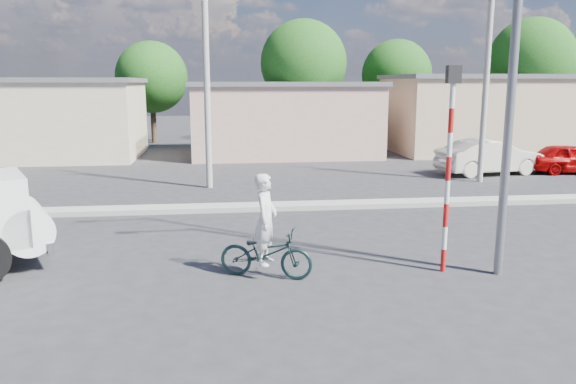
{
  "coord_description": "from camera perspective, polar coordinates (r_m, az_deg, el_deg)",
  "views": [
    {
      "loc": [
        -1.5,
        -9.61,
        4.03
      ],
      "look_at": [
        0.14,
        4.18,
        1.3
      ],
      "focal_mm": 35.0,
      "sensor_mm": 36.0,
      "label": 1
    }
  ],
  "objects": [
    {
      "name": "car_cream",
      "position": [
        26.41,
        19.79,
        3.37
      ],
      "size": [
        4.88,
        2.35,
        1.54
      ],
      "primitive_type": "imported",
      "rotation": [
        0.0,
        0.0,
        1.73
      ],
      "color": "beige",
      "rests_on": "ground"
    },
    {
      "name": "median",
      "position": [
        18.11,
        -1.87,
        -1.48
      ],
      "size": [
        40.0,
        0.8,
        0.16
      ],
      "primitive_type": "cube",
      "color": "#99968E",
      "rests_on": "ground"
    },
    {
      "name": "traffic_pole",
      "position": [
        12.15,
        16.06,
        3.9
      ],
      "size": [
        0.28,
        0.18,
        4.36
      ],
      "color": "red",
      "rests_on": "ground"
    },
    {
      "name": "tree_row",
      "position": [
        38.44,
        1.12,
        12.55
      ],
      "size": [
        43.62,
        7.43,
        8.42
      ],
      "color": "#38281E",
      "rests_on": "ground"
    },
    {
      "name": "utility_poles",
      "position": [
        22.13,
        5.73,
        11.16
      ],
      "size": [
        35.4,
        0.24,
        8.0
      ],
      "color": "#99968E",
      "rests_on": "ground"
    },
    {
      "name": "cyclist",
      "position": [
        11.65,
        -2.27,
        -4.22
      ],
      "size": [
        0.66,
        0.81,
        1.9
      ],
      "primitive_type": "imported",
      "rotation": [
        0.0,
        0.0,
        1.23
      ],
      "color": "silver",
      "rests_on": "ground"
    },
    {
      "name": "car_red",
      "position": [
        28.18,
        26.81,
        3.06
      ],
      "size": [
        4.03,
        1.94,
        1.33
      ],
      "primitive_type": "imported",
      "rotation": [
        0.0,
        0.0,
        1.47
      ],
      "color": "#920202",
      "rests_on": "ground"
    },
    {
      "name": "building_row",
      "position": [
        31.78,
        -2.09,
        7.69
      ],
      "size": [
        37.8,
        7.3,
        4.44
      ],
      "color": "beige",
      "rests_on": "ground"
    },
    {
      "name": "streetlight",
      "position": [
        12.23,
        21.43,
        14.75
      ],
      "size": [
        2.34,
        0.22,
        9.0
      ],
      "color": "slate",
      "rests_on": "ground"
    },
    {
      "name": "ground_plane",
      "position": [
        10.53,
        1.96,
        -11.39
      ],
      "size": [
        120.0,
        120.0,
        0.0
      ],
      "primitive_type": "plane",
      "color": "#2A292C",
      "rests_on": "ground"
    },
    {
      "name": "bicycle",
      "position": [
        11.77,
        -2.26,
        -6.24
      ],
      "size": [
        2.1,
        1.31,
        1.04
      ],
      "primitive_type": "imported",
      "rotation": [
        0.0,
        0.0,
        1.23
      ],
      "color": "#15292A",
      "rests_on": "ground"
    }
  ]
}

